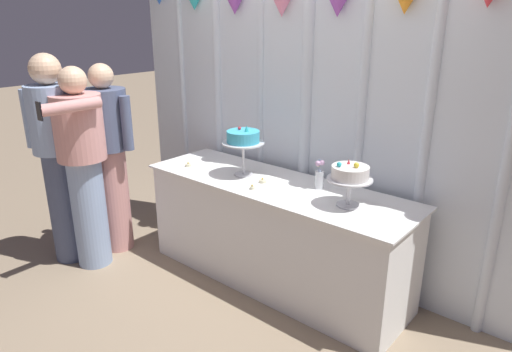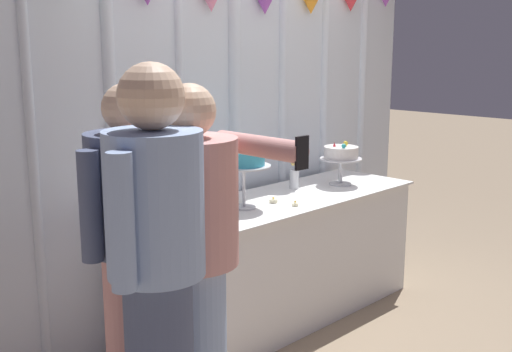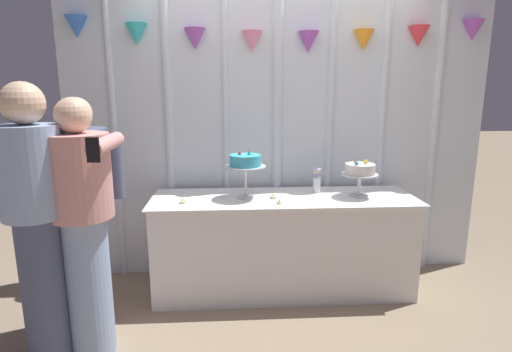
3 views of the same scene
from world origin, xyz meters
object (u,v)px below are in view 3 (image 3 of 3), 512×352
Objects in this scene: flower_vase at (317,181)px; tealight_near_left at (273,197)px; tealight_near_right at (279,202)px; cake_display_nearleft at (245,163)px; guest_man_dark_suit at (36,218)px; cake_display_nearright at (360,171)px; guest_girl_blue_dress at (83,222)px; cake_table at (283,244)px; guest_man_pink_jacket at (85,209)px; tealight_far_left at (183,202)px.

flower_vase is 4.13× the size of tealight_near_left.
cake_display_nearleft is at bearing 143.11° from tealight_near_right.
flower_vase is 0.42m from tealight_near_left.
cake_display_nearleft is at bearing 33.78° from guest_man_dark_suit.
guest_girl_blue_dress is (-1.90, -0.73, -0.13)m from cake_display_nearright.
guest_man_dark_suit reaches higher than flower_vase.
tealight_near_left reaches higher than cake_table.
guest_man_pink_jacket is at bearing 68.76° from guest_man_dark_suit.
cake_display_nearright is 1.40m from tealight_far_left.
tealight_far_left is 1.29× the size of tealight_near_right.
tealight_near_right is at bearing -36.89° from cake_display_nearleft.
flower_vase is at bearing 27.53° from guest_man_dark_suit.
flower_vase is 5.50× the size of tealight_near_right.
cake_display_nearleft is 0.91m from cake_display_nearright.
guest_girl_blue_dress reaches higher than flower_vase.
guest_man_dark_suit reaches higher than tealight_far_left.
guest_man_pink_jacket is at bearing -162.11° from tealight_near_left.
guest_girl_blue_dress is (-1.21, -0.71, 0.06)m from tealight_near_left.
guest_girl_blue_dress is (-1.24, -0.56, 0.06)m from tealight_near_right.
tealight_far_left is at bearing -170.22° from cake_table.
tealight_near_right is (0.03, -0.15, -0.00)m from tealight_near_left.
cake_table is 1.57m from guest_girl_blue_dress.
guest_girl_blue_dress reaches higher than tealight_far_left.
tealight_near_left is 1.65m from guest_man_dark_suit.
flower_vase is at bearing 155.32° from cake_display_nearright.
guest_girl_blue_dress is at bearing -143.26° from cake_display_nearleft.
tealight_far_left is at bearing 28.30° from guest_man_pink_jacket.
cake_display_nearleft is at bearing 22.74° from guest_man_pink_jacket.
cake_display_nearright is 0.18× the size of guest_man_dark_suit.
cake_display_nearright is 0.19× the size of guest_girl_blue_dress.
cake_display_nearright reaches higher than flower_vase.
cake_table is 54.62× the size of tealight_near_right.
guest_man_pink_jacket is (-1.39, -0.46, 0.46)m from cake_table.
cake_display_nearleft is at bearing -167.80° from flower_vase.
guest_girl_blue_dress reaches higher than tealight_near_left.
tealight_far_left is 0.03× the size of guest_man_pink_jacket.
tealight_far_left is at bearing 175.59° from tealight_near_right.
cake_display_nearright is at bearing -0.95° from cake_display_nearleft.
guest_girl_blue_dress is at bearing 18.34° from guest_man_dark_suit.
flower_vase is (0.59, 0.13, -0.18)m from cake_display_nearleft.
guest_man_dark_suit is (-0.14, -0.37, 0.06)m from guest_man_pink_jacket.
tealight_near_left is 1.33× the size of tealight_near_right.
guest_man_dark_suit is at bearing -146.22° from cake_display_nearleft.
tealight_far_left is 0.03× the size of guest_man_dark_suit.
cake_table is 1.32× the size of guest_man_pink_jacket.
tealight_near_left is (-0.69, -0.02, -0.20)m from cake_display_nearright.
tealight_far_left is 0.73m from tealight_near_right.
cake_display_nearleft is 0.63m from flower_vase.
tealight_near_left reaches higher than tealight_near_right.
tealight_near_right is (0.73, -0.06, 0.00)m from tealight_far_left.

